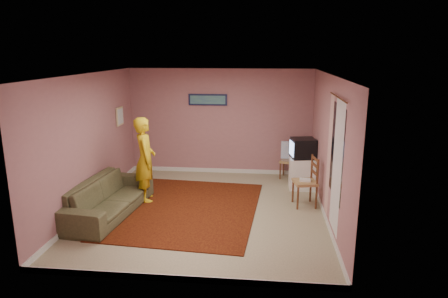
# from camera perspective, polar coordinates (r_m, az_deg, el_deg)

# --- Properties ---
(ground) EXTENTS (5.00, 5.00, 0.00)m
(ground) POSITION_cam_1_polar(r_m,az_deg,el_deg) (7.85, -2.58, -8.71)
(ground) COLOR tan
(ground) RESTS_ON ground
(wall_back) EXTENTS (4.50, 0.02, 2.60)m
(wall_back) POSITION_cam_1_polar(r_m,az_deg,el_deg) (9.87, -0.55, 3.89)
(wall_back) COLOR #9E686B
(wall_back) RESTS_ON ground
(wall_front) EXTENTS (4.50, 0.02, 2.60)m
(wall_front) POSITION_cam_1_polar(r_m,az_deg,el_deg) (5.09, -6.87, -5.90)
(wall_front) COLOR #9E686B
(wall_front) RESTS_ON ground
(wall_left) EXTENTS (0.02, 5.00, 2.60)m
(wall_left) POSITION_cam_1_polar(r_m,az_deg,el_deg) (8.09, -18.67, 0.91)
(wall_left) COLOR #9E686B
(wall_left) RESTS_ON ground
(wall_right) EXTENTS (0.02, 5.00, 2.60)m
(wall_right) POSITION_cam_1_polar(r_m,az_deg,el_deg) (7.46, 14.67, 0.14)
(wall_right) COLOR #9E686B
(wall_right) RESTS_ON ground
(ceiling) EXTENTS (4.50, 5.00, 0.02)m
(ceiling) POSITION_cam_1_polar(r_m,az_deg,el_deg) (7.26, -2.81, 10.60)
(ceiling) COLOR silver
(ceiling) RESTS_ON wall_back
(baseboard_back) EXTENTS (4.50, 0.02, 0.10)m
(baseboard_back) POSITION_cam_1_polar(r_m,az_deg,el_deg) (10.16, -0.54, -3.08)
(baseboard_back) COLOR silver
(baseboard_back) RESTS_ON ground
(baseboard_front) EXTENTS (4.50, 0.02, 0.10)m
(baseboard_front) POSITION_cam_1_polar(r_m,az_deg,el_deg) (5.64, -6.46, -17.91)
(baseboard_front) COLOR silver
(baseboard_front) RESTS_ON ground
(baseboard_left) EXTENTS (0.02, 5.00, 0.10)m
(baseboard_left) POSITION_cam_1_polar(r_m,az_deg,el_deg) (8.44, -17.95, -7.39)
(baseboard_left) COLOR silver
(baseboard_left) RESTS_ON ground
(baseboard_right) EXTENTS (0.02, 5.00, 0.10)m
(baseboard_right) POSITION_cam_1_polar(r_m,az_deg,el_deg) (7.84, 14.04, -8.77)
(baseboard_right) COLOR silver
(baseboard_right) RESTS_ON ground
(window) EXTENTS (0.01, 1.10, 1.50)m
(window) POSITION_cam_1_polar(r_m,az_deg,el_deg) (6.56, 15.85, -0.44)
(window) COLOR black
(window) RESTS_ON wall_right
(curtain_sheer) EXTENTS (0.01, 0.75, 2.10)m
(curtain_sheer) POSITION_cam_1_polar(r_m,az_deg,el_deg) (6.46, 15.83, -2.49)
(curtain_sheer) COLOR silver
(curtain_sheer) RESTS_ON wall_right
(curtain_floral) EXTENTS (0.01, 0.35, 2.10)m
(curtain_floral) POSITION_cam_1_polar(r_m,az_deg,el_deg) (7.13, 14.78, -0.91)
(curtain_floral) COLOR beige
(curtain_floral) RESTS_ON wall_right
(curtain_rod) EXTENTS (0.02, 1.40, 0.02)m
(curtain_rod) POSITION_cam_1_polar(r_m,az_deg,el_deg) (6.40, 15.97, 7.14)
(curtain_rod) COLOR brown
(curtain_rod) RESTS_ON wall_right
(picture_back) EXTENTS (0.95, 0.04, 0.28)m
(picture_back) POSITION_cam_1_polar(r_m,az_deg,el_deg) (9.80, -2.33, 7.05)
(picture_back) COLOR #131636
(picture_back) RESTS_ON wall_back
(picture_left) EXTENTS (0.04, 0.38, 0.42)m
(picture_left) POSITION_cam_1_polar(r_m,az_deg,el_deg) (9.48, -14.66, 4.55)
(picture_left) COLOR #CCBB8C
(picture_left) RESTS_ON wall_left
(area_rug) EXTENTS (2.89, 3.51, 0.02)m
(area_rug) POSITION_cam_1_polar(r_m,az_deg,el_deg) (7.92, -5.30, -8.47)
(area_rug) COLOR black
(area_rug) RESTS_ON ground
(tv_cabinet) EXTENTS (0.55, 0.50, 0.71)m
(tv_cabinet) POSITION_cam_1_polar(r_m,az_deg,el_deg) (9.09, 11.07, -3.40)
(tv_cabinet) COLOR white
(tv_cabinet) RESTS_ON ground
(crt_tv) EXTENTS (0.58, 0.54, 0.44)m
(crt_tv) POSITION_cam_1_polar(r_m,az_deg,el_deg) (8.94, 11.20, 0.11)
(crt_tv) COLOR black
(crt_tv) RESTS_ON tv_cabinet
(chair_a) EXTENTS (0.49, 0.47, 0.47)m
(chair_a) POSITION_cam_1_polar(r_m,az_deg,el_deg) (9.71, 9.30, -1.12)
(chair_a) COLOR #A48950
(chair_a) RESTS_ON ground
(dvd_player) EXTENTS (0.39, 0.32, 0.06)m
(dvd_player) POSITION_cam_1_polar(r_m,az_deg,el_deg) (9.72, 9.28, -1.45)
(dvd_player) COLOR #AEAFB3
(dvd_player) RESTS_ON chair_a
(blue_throw) EXTENTS (0.40, 0.05, 0.42)m
(blue_throw) POSITION_cam_1_polar(r_m,az_deg,el_deg) (9.66, 9.34, -0.14)
(blue_throw) COLOR #8CAEE5
(blue_throw) RESTS_ON chair_a
(chair_b) EXTENTS (0.51, 0.52, 0.54)m
(chair_b) POSITION_cam_1_polar(r_m,az_deg,el_deg) (8.02, 11.53, -3.83)
(chair_b) COLOR #A48950
(chair_b) RESTS_ON ground
(game_console) EXTENTS (0.22, 0.16, 0.04)m
(game_console) POSITION_cam_1_polar(r_m,az_deg,el_deg) (8.05, 11.50, -4.36)
(game_console) COLOR white
(game_console) RESTS_ON chair_b
(sofa) EXTENTS (1.13, 2.37, 0.67)m
(sofa) POSITION_cam_1_polar(r_m,az_deg,el_deg) (7.84, -16.24, -6.67)
(sofa) COLOR brown
(sofa) RESTS_ON ground
(person) EXTENTS (0.60, 0.74, 1.74)m
(person) POSITION_cam_1_polar(r_m,az_deg,el_deg) (8.24, -11.20, -1.48)
(person) COLOR gold
(person) RESTS_ON ground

